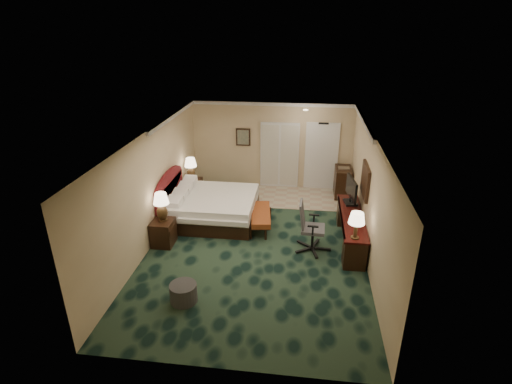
# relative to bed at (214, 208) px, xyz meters

# --- Properties ---
(floor) EXTENTS (5.00, 7.50, 0.00)m
(floor) POSITION_rel_bed_xyz_m (1.31, -1.18, -0.35)
(floor) COLOR black
(floor) RESTS_ON ground
(ceiling) EXTENTS (5.00, 7.50, 0.00)m
(ceiling) POSITION_rel_bed_xyz_m (1.31, -1.18, 2.35)
(ceiling) COLOR silver
(ceiling) RESTS_ON wall_back
(wall_back) EXTENTS (5.00, 0.00, 2.70)m
(wall_back) POSITION_rel_bed_xyz_m (1.31, 2.57, 1.00)
(wall_back) COLOR tan
(wall_back) RESTS_ON ground
(wall_front) EXTENTS (5.00, 0.00, 2.70)m
(wall_front) POSITION_rel_bed_xyz_m (1.31, -4.93, 1.00)
(wall_front) COLOR tan
(wall_front) RESTS_ON ground
(wall_left) EXTENTS (0.00, 7.50, 2.70)m
(wall_left) POSITION_rel_bed_xyz_m (-1.19, -1.18, 1.00)
(wall_left) COLOR tan
(wall_left) RESTS_ON ground
(wall_right) EXTENTS (0.00, 7.50, 2.70)m
(wall_right) POSITION_rel_bed_xyz_m (3.81, -1.18, 1.00)
(wall_right) COLOR tan
(wall_right) RESTS_ON ground
(crown_molding) EXTENTS (5.00, 7.50, 0.10)m
(crown_molding) POSITION_rel_bed_xyz_m (1.31, -1.18, 2.30)
(crown_molding) COLOR silver
(crown_molding) RESTS_ON wall_back
(tile_patch) EXTENTS (3.20, 1.70, 0.01)m
(tile_patch) POSITION_rel_bed_xyz_m (2.21, 1.72, -0.34)
(tile_patch) COLOR tan
(tile_patch) RESTS_ON ground
(headboard) EXTENTS (0.12, 2.00, 1.40)m
(headboard) POSITION_rel_bed_xyz_m (-1.13, -0.18, 0.35)
(headboard) COLOR #4D0B12
(headboard) RESTS_ON ground
(entry_door) EXTENTS (1.02, 0.06, 2.18)m
(entry_door) POSITION_rel_bed_xyz_m (2.86, 2.54, 0.70)
(entry_door) COLOR silver
(entry_door) RESTS_ON ground
(closet_doors) EXTENTS (1.20, 0.06, 2.10)m
(closet_doors) POSITION_rel_bed_xyz_m (1.56, 2.53, 0.70)
(closet_doors) COLOR beige
(closet_doors) RESTS_ON ground
(wall_art) EXTENTS (0.45, 0.06, 0.55)m
(wall_art) POSITION_rel_bed_xyz_m (0.41, 2.53, 1.25)
(wall_art) COLOR #455A52
(wall_art) RESTS_ON wall_back
(wall_mirror) EXTENTS (0.05, 0.95, 0.75)m
(wall_mirror) POSITION_rel_bed_xyz_m (3.77, -0.58, 1.20)
(wall_mirror) COLOR white
(wall_mirror) RESTS_ON wall_right
(bed) EXTENTS (2.19, 2.03, 0.69)m
(bed) POSITION_rel_bed_xyz_m (0.00, 0.00, 0.00)
(bed) COLOR white
(bed) RESTS_ON ground
(nightstand_near) EXTENTS (0.49, 0.57, 0.62)m
(nightstand_near) POSITION_rel_bed_xyz_m (-0.93, -1.42, -0.04)
(nightstand_near) COLOR black
(nightstand_near) RESTS_ON ground
(nightstand_far) EXTENTS (0.52, 0.59, 0.65)m
(nightstand_far) POSITION_rel_bed_xyz_m (-0.91, 1.13, -0.02)
(nightstand_far) COLOR black
(nightstand_far) RESTS_ON ground
(lamp_near) EXTENTS (0.38, 0.38, 0.70)m
(lamp_near) POSITION_rel_bed_xyz_m (-0.92, -1.36, 0.62)
(lamp_near) COLOR black
(lamp_near) RESTS_ON nightstand_near
(lamp_far) EXTENTS (0.40, 0.40, 0.66)m
(lamp_far) POSITION_rel_bed_xyz_m (-0.93, 1.17, 0.63)
(lamp_far) COLOR black
(lamp_far) RESTS_ON nightstand_far
(bed_bench) EXTENTS (0.63, 1.40, 0.46)m
(bed_bench) POSITION_rel_bed_xyz_m (1.30, -0.33, -0.12)
(bed_bench) COLOR maroon
(bed_bench) RESTS_ON ground
(ottoman) EXTENTS (0.56, 0.56, 0.37)m
(ottoman) POSITION_rel_bed_xyz_m (0.16, -3.42, -0.16)
(ottoman) COLOR #2E2F34
(ottoman) RESTS_ON ground
(desk) EXTENTS (0.54, 2.49, 0.72)m
(desk) POSITION_rel_bed_xyz_m (3.52, -0.78, 0.01)
(desk) COLOR black
(desk) RESTS_ON ground
(tv) EXTENTS (0.20, 0.86, 0.67)m
(tv) POSITION_rel_bed_xyz_m (3.54, -0.07, 0.71)
(tv) COLOR black
(tv) RESTS_ON desk
(desk_lamp) EXTENTS (0.43, 0.43, 0.61)m
(desk_lamp) POSITION_rel_bed_xyz_m (3.48, -1.83, 0.68)
(desk_lamp) COLOR black
(desk_lamp) RESTS_ON desk
(desk_chair) EXTENTS (0.74, 0.69, 1.21)m
(desk_chair) POSITION_rel_bed_xyz_m (2.61, -1.23, 0.26)
(desk_chair) COLOR #44434B
(desk_chair) RESTS_ON ground
(minibar) EXTENTS (0.47, 0.85, 0.89)m
(minibar) POSITION_rel_bed_xyz_m (3.52, 2.02, 0.10)
(minibar) COLOR black
(minibar) RESTS_ON ground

